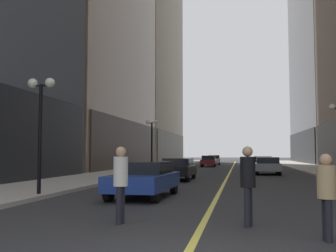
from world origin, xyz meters
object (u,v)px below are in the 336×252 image
(car_blue, at_px, (145,178))
(pedestrian_in_tan_trench, at_px, (326,190))
(street_lamp_left_near, at_px, (41,109))
(car_grey, at_px, (267,165))
(car_maroon, at_px, (209,161))
(pedestrian_in_black_coat, at_px, (248,179))
(car_black, at_px, (178,168))
(pedestrian_in_white_shirt, at_px, (121,178))
(street_lamp_left_far, at_px, (152,134))
(car_white, at_px, (214,159))
(car_navy, at_px, (263,163))

(car_blue, xyz_separation_m, pedestrian_in_tan_trench, (5.10, -6.38, 0.23))
(car_blue, xyz_separation_m, street_lamp_left_near, (-3.76, -0.90, 2.54))
(pedestrian_in_tan_trench, bearing_deg, street_lamp_left_near, 148.25)
(car_grey, height_order, car_maroon, same)
(car_blue, relative_size, car_maroon, 0.90)
(car_maroon, xyz_separation_m, pedestrian_in_black_coat, (3.89, -37.94, 0.33))
(pedestrian_in_black_coat, height_order, pedestrian_in_tan_trench, pedestrian_in_black_coat)
(car_grey, height_order, pedestrian_in_tan_trench, pedestrian_in_tan_trench)
(car_black, xyz_separation_m, pedestrian_in_tan_trench, (5.30, -15.67, 0.23))
(car_grey, relative_size, pedestrian_in_black_coat, 2.38)
(pedestrian_in_white_shirt, bearing_deg, car_grey, 77.63)
(car_black, xyz_separation_m, pedestrian_in_white_shirt, (0.95, -14.64, 0.33))
(pedestrian_in_black_coat, height_order, street_lamp_left_far, street_lamp_left_far)
(car_grey, distance_m, pedestrian_in_white_shirt, 22.47)
(car_white, bearing_deg, car_grey, -77.00)
(car_white, relative_size, street_lamp_left_near, 1.04)
(car_blue, xyz_separation_m, car_navy, (5.58, 23.52, -0.00))
(car_blue, height_order, car_white, same)
(car_grey, relative_size, street_lamp_left_near, 0.96)
(street_lamp_left_far, bearing_deg, car_grey, -6.45)
(car_navy, distance_m, street_lamp_left_far, 11.31)
(car_grey, bearing_deg, car_black, -128.23)
(street_lamp_left_far, bearing_deg, pedestrian_in_black_coat, -71.95)
(car_maroon, relative_size, pedestrian_in_tan_trench, 2.90)
(car_maroon, height_order, pedestrian_in_white_shirt, pedestrian_in_white_shirt)
(street_lamp_left_far, bearing_deg, street_lamp_left_near, -90.00)
(car_grey, relative_size, street_lamp_left_far, 0.96)
(car_navy, height_order, pedestrian_in_black_coat, pedestrian_in_black_coat)
(pedestrian_in_black_coat, xyz_separation_m, street_lamp_left_far, (-7.43, 22.81, 2.20))
(car_maroon, height_order, pedestrian_in_black_coat, pedestrian_in_black_coat)
(car_maroon, bearing_deg, pedestrian_in_tan_trench, -82.27)
(street_lamp_left_near, bearing_deg, car_black, 70.75)
(car_maroon, bearing_deg, car_navy, -57.97)
(car_black, xyz_separation_m, street_lamp_left_near, (-3.56, -10.19, 2.54))
(car_navy, distance_m, pedestrian_in_tan_trench, 29.90)
(car_white, bearing_deg, car_blue, -89.80)
(pedestrian_in_tan_trench, bearing_deg, car_grey, 88.84)
(car_black, bearing_deg, pedestrian_in_black_coat, -74.99)
(street_lamp_left_near, bearing_deg, car_white, 85.11)
(street_lamp_left_near, xyz_separation_m, street_lamp_left_far, (0.00, 18.56, 0.00))
(pedestrian_in_tan_trench, relative_size, street_lamp_left_near, 0.37)
(car_navy, bearing_deg, street_lamp_left_near, -110.92)
(car_black, distance_m, car_grey, 9.31)
(car_white, distance_m, street_lamp_left_far, 24.07)
(car_blue, xyz_separation_m, car_white, (-0.15, 41.32, 0.00))
(pedestrian_in_black_coat, xyz_separation_m, pedestrian_in_white_shirt, (-2.93, -0.19, -0.00))
(car_black, bearing_deg, car_grey, 51.77)
(car_blue, height_order, street_lamp_left_far, street_lamp_left_far)
(car_black, bearing_deg, pedestrian_in_tan_trench, -71.33)
(pedestrian_in_black_coat, relative_size, street_lamp_left_far, 0.41)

